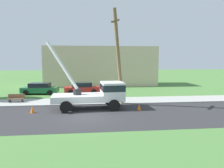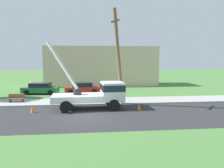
{
  "view_description": "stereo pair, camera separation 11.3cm",
  "coord_description": "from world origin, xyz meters",
  "px_view_note": "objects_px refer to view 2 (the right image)",
  "views": [
    {
      "loc": [
        0.11,
        -16.56,
        4.38
      ],
      "look_at": [
        2.24,
        2.47,
        2.18
      ],
      "focal_mm": 34.82,
      "sensor_mm": 36.0,
      "label": 1
    },
    {
      "loc": [
        0.22,
        -16.58,
        4.38
      ],
      "look_at": [
        2.24,
        2.47,
        2.18
      ],
      "focal_mm": 34.82,
      "sensor_mm": 36.0,
      "label": 2
    }
  ],
  "objects_px": {
    "leaning_utility_pole": "(118,58)",
    "parked_sedan_red": "(82,88)",
    "traffic_cone_behind": "(32,109)",
    "park_bench": "(17,98)",
    "traffic_cone_ahead": "(139,107)",
    "utility_truck": "(98,93)",
    "parked_sedan_green": "(40,88)"
  },
  "relations": [
    {
      "from": "leaning_utility_pole",
      "to": "parked_sedan_red",
      "type": "relative_size",
      "value": 1.94
    },
    {
      "from": "traffic_cone_behind",
      "to": "parked_sedan_red",
      "type": "distance_m",
      "value": 10.53
    },
    {
      "from": "leaning_utility_pole",
      "to": "park_bench",
      "type": "height_order",
      "value": "leaning_utility_pole"
    },
    {
      "from": "traffic_cone_behind",
      "to": "park_bench",
      "type": "bearing_deg",
      "value": 121.33
    },
    {
      "from": "traffic_cone_ahead",
      "to": "parked_sedan_red",
      "type": "height_order",
      "value": "parked_sedan_red"
    },
    {
      "from": "utility_truck",
      "to": "leaning_utility_pole",
      "type": "bearing_deg",
      "value": 20.76
    },
    {
      "from": "traffic_cone_ahead",
      "to": "park_bench",
      "type": "distance_m",
      "value": 12.3
    },
    {
      "from": "parked_sedan_red",
      "to": "traffic_cone_ahead",
      "type": "bearing_deg",
      "value": -62.42
    },
    {
      "from": "utility_truck",
      "to": "leaning_utility_pole",
      "type": "height_order",
      "value": "leaning_utility_pole"
    },
    {
      "from": "traffic_cone_behind",
      "to": "utility_truck",
      "type": "bearing_deg",
      "value": 10.13
    },
    {
      "from": "leaning_utility_pole",
      "to": "parked_sedan_green",
      "type": "relative_size",
      "value": 1.93
    },
    {
      "from": "utility_truck",
      "to": "park_bench",
      "type": "bearing_deg",
      "value": 157.5
    },
    {
      "from": "traffic_cone_ahead",
      "to": "traffic_cone_behind",
      "type": "height_order",
      "value": "same"
    },
    {
      "from": "leaning_utility_pole",
      "to": "parked_sedan_red",
      "type": "distance_m",
      "value": 9.65
    },
    {
      "from": "traffic_cone_behind",
      "to": "parked_sedan_red",
      "type": "relative_size",
      "value": 0.12
    },
    {
      "from": "traffic_cone_behind",
      "to": "parked_sedan_green",
      "type": "relative_size",
      "value": 0.12
    },
    {
      "from": "park_bench",
      "to": "leaning_utility_pole",
      "type": "bearing_deg",
      "value": -14.57
    },
    {
      "from": "utility_truck",
      "to": "parked_sedan_red",
      "type": "distance_m",
      "value": 9.03
    },
    {
      "from": "leaning_utility_pole",
      "to": "park_bench",
      "type": "xyz_separation_m",
      "value": [
        -9.94,
        2.58,
        -4.04
      ]
    },
    {
      "from": "parked_sedan_red",
      "to": "utility_truck",
      "type": "bearing_deg",
      "value": -79.6
    },
    {
      "from": "leaning_utility_pole",
      "to": "parked_sedan_red",
      "type": "height_order",
      "value": "leaning_utility_pole"
    },
    {
      "from": "traffic_cone_ahead",
      "to": "parked_sedan_red",
      "type": "relative_size",
      "value": 0.12
    },
    {
      "from": "utility_truck",
      "to": "traffic_cone_behind",
      "type": "relative_size",
      "value": 12.29
    },
    {
      "from": "traffic_cone_behind",
      "to": "park_bench",
      "type": "relative_size",
      "value": 0.35
    },
    {
      "from": "leaning_utility_pole",
      "to": "parked_sedan_green",
      "type": "distance_m",
      "value": 12.55
    },
    {
      "from": "utility_truck",
      "to": "parked_sedan_green",
      "type": "distance_m",
      "value": 11.21
    },
    {
      "from": "utility_truck",
      "to": "parked_sedan_green",
      "type": "bearing_deg",
      "value": 127.75
    },
    {
      "from": "traffic_cone_behind",
      "to": "park_bench",
      "type": "distance_m",
      "value": 5.01
    },
    {
      "from": "leaning_utility_pole",
      "to": "traffic_cone_behind",
      "type": "xyz_separation_m",
      "value": [
        -7.33,
        -1.7,
        -4.23
      ]
    },
    {
      "from": "park_bench",
      "to": "parked_sedan_red",
      "type": "bearing_deg",
      "value": 40.98
    },
    {
      "from": "traffic_cone_ahead",
      "to": "park_bench",
      "type": "relative_size",
      "value": 0.35
    },
    {
      "from": "parked_sedan_green",
      "to": "park_bench",
      "type": "distance_m",
      "value": 5.66
    }
  ]
}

